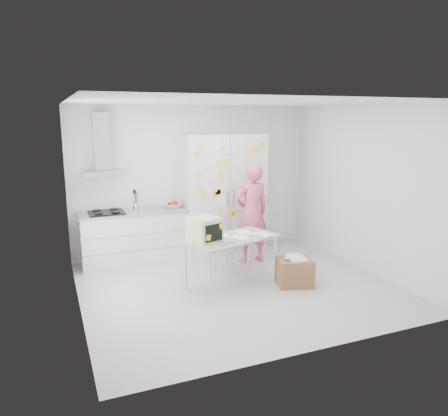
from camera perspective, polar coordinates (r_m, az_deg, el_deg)
name	(u,v)px	position (r m, az deg, el deg)	size (l,w,h in m)	color
floor	(237,287)	(6.67, 1.76, -10.29)	(4.50, 4.00, 0.02)	silver
walls	(219,191)	(6.94, -0.59, 2.28)	(4.52, 4.01, 2.70)	white
ceiling	(239,102)	(6.18, 1.92, 13.66)	(4.50, 4.00, 0.02)	white
counter_run	(135,236)	(7.73, -11.61, -3.63)	(1.84, 0.63, 1.28)	white
range_hood	(102,150)	(7.55, -15.67, 7.27)	(0.70, 0.48, 1.01)	silver
tall_cabinet	(223,194)	(8.02, -0.13, 1.78)	(1.50, 0.68, 2.20)	silver
person	(251,213)	(7.53, 3.60, -0.68)	(0.64, 0.42, 1.74)	#DF566F
desk	(215,234)	(6.30, -1.17, -3.48)	(1.53, 1.08, 1.10)	#AEB3B9
chair	(226,240)	(7.23, 0.25, -4.14)	(0.56, 0.56, 0.91)	#BABAB8
cardboard_box	(295,272)	(6.73, 9.26, -8.21)	(0.61, 0.54, 0.45)	#92643F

